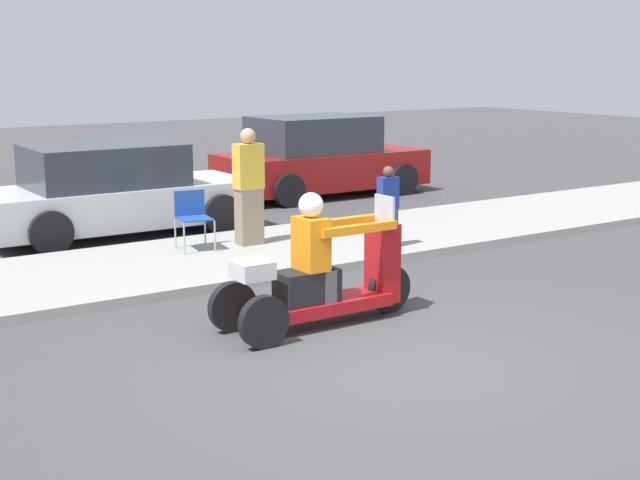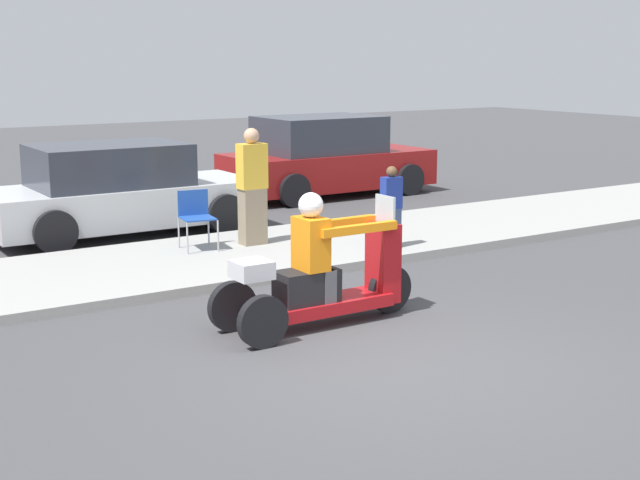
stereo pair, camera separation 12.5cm
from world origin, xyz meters
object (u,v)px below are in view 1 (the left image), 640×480
folding_chair_set_back (192,214)px  spectator_end_of_line (388,209)px  parked_car_lot_left (114,192)px  parked_car_lot_center (319,158)px  spectator_far_back (249,189)px  motorcycle_trike (321,278)px

folding_chair_set_back → spectator_end_of_line: bearing=-32.1°
parked_car_lot_left → parked_car_lot_center: 5.21m
folding_chair_set_back → parked_car_lot_left: bearing=98.6°
parked_car_lot_left → spectator_far_back: bearing=-64.0°
motorcycle_trike → folding_chair_set_back: motorcycle_trike is taller
spectator_far_back → parked_car_lot_left: (-1.14, 2.33, -0.25)m
motorcycle_trike → folding_chair_set_back: (0.30, 3.72, 0.11)m
spectator_far_back → parked_car_lot_center: (3.82, 3.93, -0.18)m
spectator_end_of_line → spectator_far_back: 2.01m
motorcycle_trike → parked_car_lot_center: parked_car_lot_center is taller
motorcycle_trike → spectator_end_of_line: motorcycle_trike is taller
spectator_far_back → folding_chair_set_back: 0.89m
spectator_end_of_line → parked_car_lot_left: parked_car_lot_left is taller
folding_chair_set_back → parked_car_lot_center: parked_car_lot_center is taller
motorcycle_trike → parked_car_lot_center: size_ratio=0.55×
motorcycle_trike → folding_chair_set_back: 3.73m
folding_chair_set_back → parked_car_lot_center: (4.64, 3.75, 0.13)m
parked_car_lot_center → motorcycle_trike: bearing=-123.4°
motorcycle_trike → spectator_far_back: size_ratio=1.38×
motorcycle_trike → spectator_far_back: bearing=72.6°
spectator_end_of_line → folding_chair_set_back: 2.76m
motorcycle_trike → spectator_end_of_line: 3.47m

